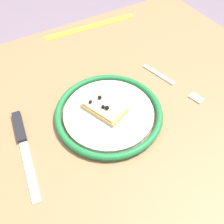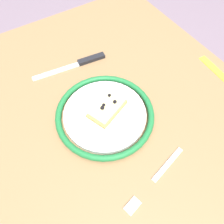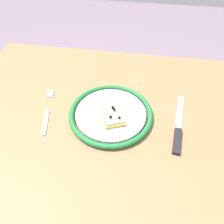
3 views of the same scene
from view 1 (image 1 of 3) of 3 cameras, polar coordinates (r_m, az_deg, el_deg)
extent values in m
plane|color=slate|center=(1.29, -0.14, -20.01)|extent=(6.00, 6.00, 0.00)
cube|color=#936D47|center=(0.66, -0.26, 0.98)|extent=(1.04, 0.81, 0.03)
cylinder|color=#4C4742|center=(1.31, 9.87, 8.34)|extent=(0.05, 0.05, 0.70)
cylinder|color=white|center=(0.62, -0.77, -0.28)|extent=(0.22, 0.22, 0.01)
torus|color=#1E7238|center=(0.61, -0.77, -0.08)|extent=(0.27, 0.27, 0.02)
cube|color=tan|center=(0.61, -1.74, 0.91)|extent=(0.10, 0.12, 0.01)
cube|color=#ECDF94|center=(0.60, -1.76, 1.39)|extent=(0.09, 0.11, 0.01)
sphere|color=black|center=(0.59, -1.14, 1.00)|extent=(0.01, 0.01, 0.01)
sphere|color=black|center=(0.61, -4.98, 2.37)|extent=(0.01, 0.01, 0.01)
sphere|color=black|center=(0.61, -2.84, 3.40)|extent=(0.01, 0.01, 0.01)
sphere|color=black|center=(0.59, -2.06, 1.23)|extent=(0.01, 0.01, 0.01)
cube|color=silver|center=(0.57, -18.43, -12.58)|extent=(0.04, 0.15, 0.00)
cube|color=black|center=(0.63, -20.57, -3.18)|extent=(0.03, 0.09, 0.01)
cube|color=silver|center=(0.73, 10.62, 8.51)|extent=(0.04, 0.11, 0.00)
cube|color=silver|center=(0.69, 18.78, 3.09)|extent=(0.03, 0.04, 0.00)
cube|color=yellow|center=(0.93, -4.88, 18.99)|extent=(0.33, 0.04, 0.00)
camera|label=2|loc=(0.49, 50.73, 40.05)|focal=34.15mm
camera|label=3|loc=(0.79, -33.44, 47.46)|focal=33.81mm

